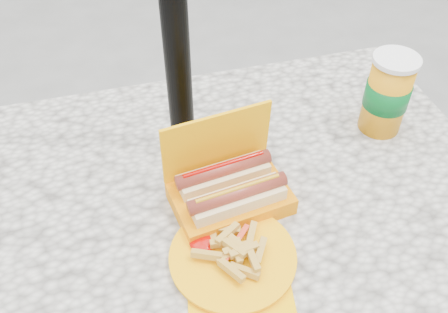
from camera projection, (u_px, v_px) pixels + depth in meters
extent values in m
cube|color=beige|center=(201.00, 206.00, 0.99)|extent=(1.20, 0.80, 0.05)
cylinder|color=black|center=(3.00, 250.00, 1.36)|extent=(0.07, 0.07, 0.70)
cylinder|color=black|center=(339.00, 179.00, 1.55)|extent=(0.07, 0.07, 0.70)
cube|color=#FFAA02|center=(230.00, 198.00, 0.94)|extent=(0.23, 0.17, 0.04)
cube|color=#FFAA02|center=(217.00, 143.00, 0.93)|extent=(0.21, 0.04, 0.14)
cube|color=#F3C38C|center=(238.00, 203.00, 0.91)|extent=(0.18, 0.07, 0.04)
cylinder|color=#983B23|center=(238.00, 193.00, 0.89)|extent=(0.19, 0.05, 0.03)
cylinder|color=#BE8210|center=(238.00, 188.00, 0.88)|extent=(0.16, 0.03, 0.01)
cube|color=#F3C38C|center=(224.00, 179.00, 0.95)|extent=(0.18, 0.07, 0.04)
cylinder|color=#983B23|center=(224.00, 169.00, 0.93)|extent=(0.19, 0.05, 0.03)
cylinder|color=#A00500|center=(224.00, 165.00, 0.92)|extent=(0.16, 0.03, 0.01)
cube|color=#FCB700|center=(242.00, 312.00, 0.80)|extent=(0.20, 0.20, 0.00)
cylinder|color=#FFAA02|center=(233.00, 257.00, 0.86)|extent=(0.21, 0.21, 0.01)
cylinder|color=#FFAA02|center=(233.00, 256.00, 0.86)|extent=(0.22, 0.22, 0.01)
cube|color=gold|center=(232.00, 271.00, 0.81)|extent=(0.04, 0.05, 0.01)
cube|color=gold|center=(251.00, 235.00, 0.87)|extent=(0.04, 0.05, 0.01)
cube|color=gold|center=(244.00, 250.00, 0.84)|extent=(0.05, 0.02, 0.01)
cube|color=gold|center=(260.00, 251.00, 0.84)|extent=(0.04, 0.05, 0.01)
cube|color=gold|center=(233.00, 248.00, 0.84)|extent=(0.04, 0.05, 0.01)
cube|color=gold|center=(235.00, 251.00, 0.85)|extent=(0.02, 0.05, 0.01)
cube|color=gold|center=(245.00, 271.00, 0.82)|extent=(0.05, 0.04, 0.01)
cube|color=gold|center=(230.00, 255.00, 0.84)|extent=(0.05, 0.02, 0.01)
cube|color=gold|center=(206.00, 255.00, 0.84)|extent=(0.05, 0.03, 0.01)
cube|color=gold|center=(252.00, 258.00, 0.83)|extent=(0.01, 0.05, 0.01)
cube|color=gold|center=(227.00, 234.00, 0.86)|extent=(0.05, 0.04, 0.01)
cube|color=gold|center=(238.00, 248.00, 0.85)|extent=(0.05, 0.02, 0.01)
cube|color=gold|center=(225.00, 243.00, 0.86)|extent=(0.05, 0.02, 0.01)
cube|color=gold|center=(238.00, 244.00, 0.85)|extent=(0.04, 0.05, 0.01)
cube|color=gold|center=(226.00, 229.00, 0.88)|extent=(0.05, 0.03, 0.01)
cube|color=gold|center=(214.00, 234.00, 0.88)|extent=(0.02, 0.05, 0.01)
ellipsoid|color=#A00500|center=(202.00, 242.00, 0.87)|extent=(0.05, 0.05, 0.01)
cube|color=red|center=(236.00, 244.00, 0.86)|extent=(0.07, 0.07, 0.00)
cylinder|color=orange|center=(387.00, 96.00, 1.06)|extent=(0.09, 0.09, 0.17)
cylinder|color=#035C1F|center=(387.00, 94.00, 1.06)|extent=(0.09, 0.09, 0.06)
cylinder|color=white|center=(397.00, 60.00, 1.00)|extent=(0.10, 0.10, 0.01)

